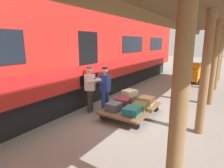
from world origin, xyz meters
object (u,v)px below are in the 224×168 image
suitcase_tan_vintage (146,100)px  suitcase_slate_roller (114,107)px  luggage_cart (131,108)px  suitcase_olive_duffel (140,106)px  train_car (61,54)px  suitcase_burgundy_valise (123,102)px  baggage_tug (194,73)px  suitcase_cream_canvas (130,93)px  suitcase_gray_aluminum (130,98)px  suitcase_teal_softside (132,111)px  porter_in_overalls (105,88)px  porter_by_door (91,88)px

suitcase_tan_vintage → suitcase_slate_roller: size_ratio=1.05×
luggage_cart → suitcase_olive_duffel: size_ratio=3.90×
train_car → suitcase_burgundy_valise: size_ratio=41.84×
baggage_tug → suitcase_cream_canvas: bearing=79.3°
luggage_cart → suitcase_slate_roller: suitcase_slate_roller is taller
suitcase_slate_roller → suitcase_gray_aluminum: suitcase_slate_roller is taller
suitcase_tan_vintage → suitcase_gray_aluminum: (0.67, 0.00, -0.03)m
suitcase_slate_roller → baggage_tug: bearing=-99.0°
suitcase_teal_softside → suitcase_cream_canvas: bearing=-59.4°
suitcase_olive_duffel → baggage_tug: (-0.57, -7.23, 0.20)m
suitcase_tan_vintage → suitcase_olive_duffel: 0.59m
suitcase_slate_roller → porter_in_overalls: size_ratio=0.28×
suitcase_teal_softside → luggage_cart: bearing=-60.5°
suitcase_teal_softside → train_car: bearing=-8.3°
train_car → suitcase_cream_canvas: bearing=-167.8°
train_car → porter_by_door: train_car is taller
suitcase_teal_softside → porter_by_door: porter_by_door is taller
porter_in_overalls → porter_by_door: same height
train_car → porter_in_overalls: train_car is taller
suitcase_slate_roller → luggage_cart: bearing=-119.5°
suitcase_teal_softside → porter_in_overalls: 1.44m
suitcase_burgundy_valise → suitcase_gray_aluminum: suitcase_burgundy_valise is taller
suitcase_teal_softside → porter_in_overalls: porter_in_overalls is taller
baggage_tug → luggage_cart: bearing=82.9°
suitcase_gray_aluminum → baggage_tug: size_ratio=0.31×
suitcase_tan_vintage → suitcase_teal_softside: suitcase_tan_vintage is taller
suitcase_burgundy_valise → suitcase_gray_aluminum: (0.00, -0.59, -0.03)m
suitcase_tan_vintage → suitcase_gray_aluminum: 0.67m
suitcase_olive_duffel → suitcase_teal_softside: size_ratio=1.00×
train_car → luggage_cart: 3.73m
luggage_cart → suitcase_slate_roller: size_ratio=4.54×
luggage_cart → porter_by_door: (1.48, 0.39, 0.64)m
train_car → porter_in_overalls: (-2.31, 0.15, -1.14)m
suitcase_cream_canvas → suitcase_teal_softside: bearing=120.6°
suitcase_cream_canvas → suitcase_gray_aluminum: bearing=-120.8°
suitcase_slate_roller → porter_by_door: size_ratio=0.28×
suitcase_gray_aluminum → suitcase_cream_canvas: 0.22m
train_car → suitcase_cream_canvas: train_car is taller
suitcase_tan_vintage → suitcase_gray_aluminum: bearing=0.0°
suitcase_cream_canvas → porter_by_door: porter_by_door is taller
suitcase_burgundy_valise → suitcase_olive_duffel: (-0.67, 0.00, -0.03)m
suitcase_teal_softside → baggage_tug: (-0.57, -7.82, 0.18)m
suitcase_burgundy_valise → suitcase_gray_aluminum: size_ratio=0.88×
luggage_cart → porter_in_overalls: 1.18m
suitcase_gray_aluminum → porter_in_overalls: porter_in_overalls is taller
luggage_cart → suitcase_gray_aluminum: size_ratio=3.64×
suitcase_burgundy_valise → suitcase_teal_softside: size_ratio=0.94×
train_car → suitcase_gray_aluminum: (-2.95, -0.66, -1.62)m
suitcase_cream_canvas → porter_by_door: bearing=40.2°
suitcase_olive_duffel → suitcase_cream_canvas: bearing=-39.6°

